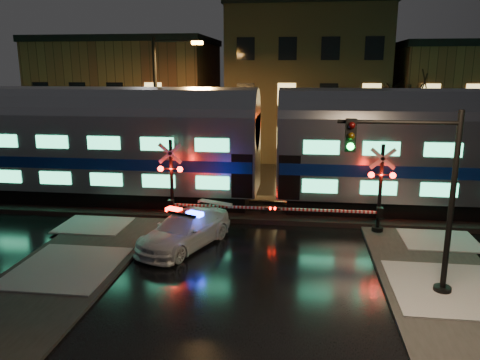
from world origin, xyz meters
name	(u,v)px	position (x,y,z in m)	size (l,w,h in m)	color
ground	(255,248)	(0.00, 0.00, 0.00)	(120.00, 120.00, 0.00)	black
ballast	(265,209)	(0.00, 5.00, 0.12)	(90.00, 4.20, 0.24)	black
sidewalk_left	(18,311)	(-6.50, -6.00, 0.06)	(4.00, 20.00, 0.12)	#2D2D2D
building_left	(131,98)	(-13.00, 22.00, 4.50)	(14.00, 10.00, 9.00)	brown
building_mid	(306,84)	(2.00, 22.50, 5.75)	(12.00, 11.00, 11.50)	brown
building_right	(470,104)	(15.00, 22.00, 4.25)	(12.00, 10.00, 8.50)	brown
train	(268,145)	(0.12, 5.00, 3.38)	(51.00, 3.12, 5.92)	black
police_car	(185,230)	(-2.85, -0.17, 0.70)	(3.66, 5.16, 1.55)	white
crossing_signal_right	(371,198)	(4.78, 2.30, 1.63)	(5.58, 0.65, 3.95)	black
crossing_signal_left	(179,191)	(-3.70, 2.30, 1.64)	(5.60, 0.65, 3.96)	black
traffic_light	(421,200)	(5.37, -3.26, 3.13)	(3.81, 0.69, 5.89)	black
streetlight	(161,104)	(-6.41, 9.00, 5.05)	(2.93, 0.31, 8.76)	black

